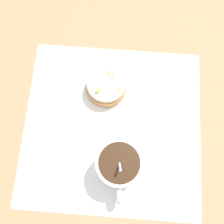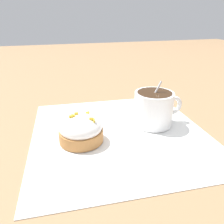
{
  "view_description": "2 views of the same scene",
  "coord_description": "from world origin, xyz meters",
  "views": [
    {
      "loc": [
        0.11,
        -0.0,
        0.51
      ],
      "look_at": [
        -0.02,
        -0.0,
        0.04
      ],
      "focal_mm": 42.0,
      "sensor_mm": 36.0,
      "label": 1
    },
    {
      "loc": [
        -0.12,
        -0.36,
        0.21
      ],
      "look_at": [
        -0.01,
        0.02,
        0.04
      ],
      "focal_mm": 35.0,
      "sensor_mm": 36.0,
      "label": 2
    }
  ],
  "objects": [
    {
      "name": "ground_plane",
      "position": [
        0.0,
        0.0,
        0.0
      ],
      "size": [
        3.0,
        3.0,
        0.0
      ],
      "primitive_type": "plane",
      "color": "#93704C"
    },
    {
      "name": "paper_napkin",
      "position": [
        0.0,
        0.0,
        0.0
      ],
      "size": [
        0.36,
        0.37,
        0.0
      ],
      "color": "white",
      "rests_on": "ground_plane"
    },
    {
      "name": "frosted_pastry",
      "position": [
        -0.08,
        -0.01,
        0.02
      ],
      "size": [
        0.08,
        0.08,
        0.05
      ],
      "color": "#B2753D",
      "rests_on": "paper_napkin"
    },
    {
      "name": "coffee_cup",
      "position": [
        0.08,
        0.01,
        0.04
      ],
      "size": [
        0.11,
        0.08,
        0.09
      ],
      "color": "white",
      "rests_on": "paper_napkin"
    }
  ]
}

